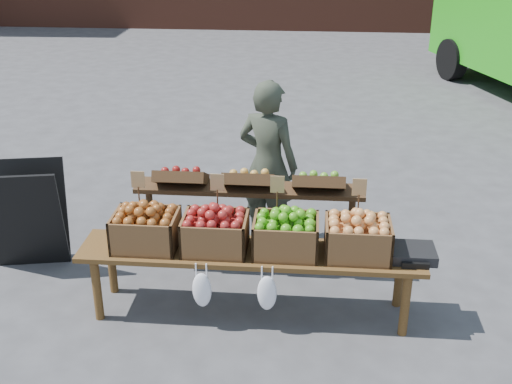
# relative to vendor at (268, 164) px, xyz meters

# --- Properties ---
(ground) EXTENTS (80.00, 80.00, 0.00)m
(ground) POSITION_rel_vendor_xyz_m (0.80, -1.29, -0.81)
(ground) COLOR #444447
(vendor) EXTENTS (0.70, 0.58, 1.63)m
(vendor) POSITION_rel_vendor_xyz_m (0.00, 0.00, 0.00)
(vendor) COLOR #333A2D
(vendor) RESTS_ON ground
(chalkboard_sign) EXTENTS (0.70, 0.48, 0.98)m
(chalkboard_sign) POSITION_rel_vendor_xyz_m (-2.12, -0.61, -0.32)
(chalkboard_sign) COLOR black
(chalkboard_sign) RESTS_ON ground
(back_table) EXTENTS (2.10, 0.44, 1.04)m
(back_table) POSITION_rel_vendor_xyz_m (-0.13, -0.50, -0.29)
(back_table) COLOR #3C2715
(back_table) RESTS_ON ground
(display_bench) EXTENTS (2.70, 0.56, 0.57)m
(display_bench) POSITION_rel_vendor_xyz_m (-0.05, -1.22, -0.53)
(display_bench) COLOR #513517
(display_bench) RESTS_ON ground
(crate_golden_apples) EXTENTS (0.50, 0.40, 0.28)m
(crate_golden_apples) POSITION_rel_vendor_xyz_m (-0.87, -1.22, -0.10)
(crate_golden_apples) COLOR brown
(crate_golden_apples) RESTS_ON display_bench
(crate_russet_pears) EXTENTS (0.50, 0.40, 0.28)m
(crate_russet_pears) POSITION_rel_vendor_xyz_m (-0.32, -1.22, -0.10)
(crate_russet_pears) COLOR maroon
(crate_russet_pears) RESTS_ON display_bench
(crate_red_apples) EXTENTS (0.50, 0.40, 0.28)m
(crate_red_apples) POSITION_rel_vendor_xyz_m (0.23, -1.22, -0.10)
(crate_red_apples) COLOR #2F7F0C
(crate_red_apples) RESTS_ON display_bench
(crate_green_apples) EXTENTS (0.50, 0.40, 0.28)m
(crate_green_apples) POSITION_rel_vendor_xyz_m (0.78, -1.22, -0.10)
(crate_green_apples) COLOR gold
(crate_green_apples) RESTS_ON display_bench
(weighing_scale) EXTENTS (0.34, 0.30, 0.08)m
(weighing_scale) POSITION_rel_vendor_xyz_m (1.20, -1.22, -0.20)
(weighing_scale) COLOR black
(weighing_scale) RESTS_ON display_bench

